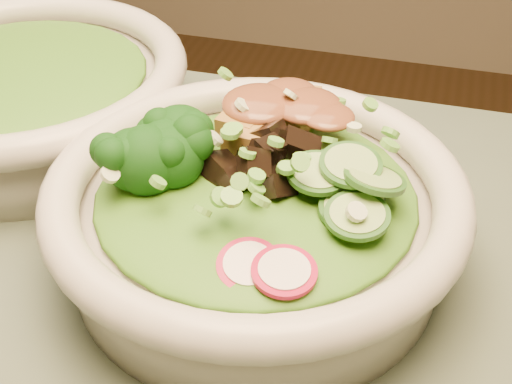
# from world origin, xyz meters

# --- Properties ---
(salad_bowl) EXTENTS (0.28, 0.28, 0.07)m
(salad_bowl) POSITION_xyz_m (-0.16, 0.15, 0.79)
(salad_bowl) COLOR beige
(salad_bowl) RESTS_ON dining_table
(side_bowl) EXTENTS (0.28, 0.28, 0.08)m
(side_bowl) POSITION_xyz_m (-0.40, 0.25, 0.79)
(side_bowl) COLOR beige
(side_bowl) RESTS_ON dining_table
(lettuce_bed) EXTENTS (0.21, 0.21, 0.02)m
(lettuce_bed) POSITION_xyz_m (-0.16, 0.15, 0.81)
(lettuce_bed) COLOR #2C6114
(lettuce_bed) RESTS_ON salad_bowl
(side_lettuce) EXTENTS (0.19, 0.19, 0.02)m
(side_lettuce) POSITION_xyz_m (-0.40, 0.25, 0.81)
(side_lettuce) COLOR #2C6114
(side_lettuce) RESTS_ON side_bowl
(broccoli_florets) EXTENTS (0.09, 0.08, 0.05)m
(broccoli_florets) POSITION_xyz_m (-0.23, 0.14, 0.83)
(broccoli_florets) COLOR black
(broccoli_florets) RESTS_ON salad_bowl
(radish_slices) EXTENTS (0.11, 0.05, 0.02)m
(radish_slices) POSITION_xyz_m (-0.16, 0.08, 0.82)
(radish_slices) COLOR #A70C33
(radish_slices) RESTS_ON salad_bowl
(cucumber_slices) EXTENTS (0.08, 0.08, 0.04)m
(cucumber_slices) POSITION_xyz_m (-0.10, 0.15, 0.82)
(cucumber_slices) COLOR #98BD69
(cucumber_slices) RESTS_ON salad_bowl
(mushroom_heap) EXTENTS (0.08, 0.08, 0.04)m
(mushroom_heap) POSITION_xyz_m (-0.16, 0.16, 0.83)
(mushroom_heap) COLOR black
(mushroom_heap) RESTS_ON salad_bowl
(tofu_cubes) EXTENTS (0.10, 0.07, 0.04)m
(tofu_cubes) POSITION_xyz_m (-0.16, 0.21, 0.82)
(tofu_cubes) COLOR olive
(tofu_cubes) RESTS_ON salad_bowl
(peanut_sauce) EXTENTS (0.07, 0.06, 0.02)m
(peanut_sauce) POSITION_xyz_m (-0.16, 0.21, 0.84)
(peanut_sauce) COLOR brown
(peanut_sauce) RESTS_ON tofu_cubes
(scallion_garnish) EXTENTS (0.20, 0.20, 0.02)m
(scallion_garnish) POSITION_xyz_m (-0.16, 0.15, 0.84)
(scallion_garnish) COLOR #64AD3D
(scallion_garnish) RESTS_ON salad_bowl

